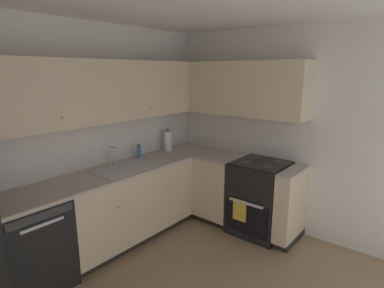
{
  "coord_description": "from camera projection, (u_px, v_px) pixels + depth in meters",
  "views": [
    {
      "loc": [
        -1.72,
        -1.45,
        1.97
      ],
      "look_at": [
        0.97,
        0.75,
        1.15
      ],
      "focal_mm": 29.21,
      "sensor_mm": 36.0,
      "label": 1
    }
  ],
  "objects": [
    {
      "name": "upper_cabinets_right",
      "position": [
        234.0,
        88.0,
        3.95
      ],
      "size": [
        0.32,
        1.87,
        0.66
      ],
      "color": "beige"
    },
    {
      "name": "faucet",
      "position": [
        112.0,
        154.0,
        3.62
      ],
      "size": [
        0.07,
        0.16,
        0.24
      ],
      "color": "silver",
      "rests_on": "countertop_back"
    },
    {
      "name": "wall_right",
      "position": [
        288.0,
        132.0,
        3.79
      ],
      "size": [
        0.05,
        3.31,
        2.49
      ],
      "primitive_type": "cube",
      "color": "silver",
      "rests_on": "ground_plane"
    },
    {
      "name": "lower_cabinets_right",
      "position": [
        236.0,
        193.0,
        4.04
      ],
      "size": [
        0.62,
        1.32,
        0.86
      ],
      "color": "beige",
      "rests_on": "ground_plane"
    },
    {
      "name": "soap_bottle",
      "position": [
        139.0,
        152.0,
        3.95
      ],
      "size": [
        0.05,
        0.05,
        0.18
      ],
      "color": "#3F72BF",
      "rests_on": "countertop_back"
    },
    {
      "name": "sink",
      "position": [
        124.0,
        172.0,
        3.53
      ],
      "size": [
        0.67,
        0.4,
        0.1
      ],
      "color": "#B7B7BC",
      "rests_on": "countertop_back"
    },
    {
      "name": "dishwasher",
      "position": [
        30.0,
        245.0,
        2.83
      ],
      "size": [
        0.6,
        0.63,
        0.86
      ],
      "color": "black",
      "rests_on": "ground_plane"
    },
    {
      "name": "paper_towel_roll",
      "position": [
        168.0,
        141.0,
        4.3
      ],
      "size": [
        0.11,
        0.11,
        0.33
      ],
      "color": "white",
      "rests_on": "countertop_back"
    },
    {
      "name": "lower_cabinets_back",
      "position": [
        128.0,
        204.0,
        3.69
      ],
      "size": [
        1.65,
        0.62,
        0.86
      ],
      "color": "beige",
      "rests_on": "ground_plane"
    },
    {
      "name": "countertop_back",
      "position": [
        126.0,
        169.0,
        3.58
      ],
      "size": [
        2.86,
        0.6,
        0.03
      ],
      "primitive_type": "cube",
      "color": "#B7A89E",
      "rests_on": "lower_cabinets_back"
    },
    {
      "name": "oven_range",
      "position": [
        260.0,
        197.0,
        3.85
      ],
      "size": [
        0.68,
        0.62,
        1.04
      ],
      "color": "black",
      "rests_on": "ground_plane"
    },
    {
      "name": "countertop_right",
      "position": [
        237.0,
        160.0,
        3.94
      ],
      "size": [
        0.6,
        1.32,
        0.03
      ],
      "color": "#B7A89E",
      "rests_on": "lower_cabinets_right"
    },
    {
      "name": "wall_back",
      "position": [
        72.0,
        140.0,
        3.37
      ],
      "size": [
        3.85,
        0.05,
        2.49
      ],
      "primitive_type": "cube",
      "color": "silver",
      "rests_on": "ground_plane"
    },
    {
      "name": "upper_cabinets_back",
      "position": [
        102.0,
        91.0,
        3.35
      ],
      "size": [
        2.54,
        0.34,
        0.66
      ],
      "color": "beige"
    }
  ]
}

